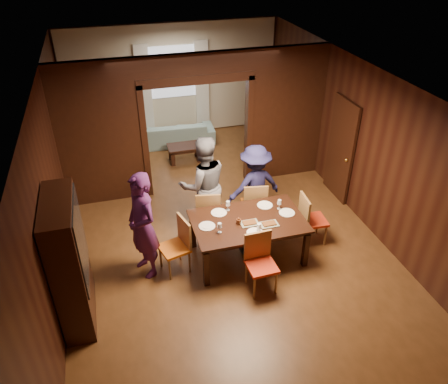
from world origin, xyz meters
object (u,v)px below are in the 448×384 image
object	(u,v)px
dining_table	(248,238)
coffee_table	(185,153)
person_purple	(143,226)
sofa	(176,133)
chair_far_r	(254,203)
person_grey	(204,185)
chair_far_l	(208,211)
chair_left	(174,247)
person_navy	(255,185)
hutch	(70,263)
chair_near	(262,265)
chair_right	(314,219)

from	to	relation	value
dining_table	coffee_table	bearing A→B (deg)	95.29
person_purple	sofa	world-z (taller)	person_purple
coffee_table	chair_far_r	distance (m)	3.01
person_grey	chair_far_l	bearing A→B (deg)	94.48
dining_table	chair_left	size ratio (longest dim) A/B	1.93
person_navy	dining_table	world-z (taller)	person_navy
person_navy	hutch	size ratio (longest dim) A/B	0.80
person_navy	chair_far_l	size ratio (longest dim) A/B	1.65
chair_far_r	person_grey	bearing A→B (deg)	0.26
person_navy	chair_far_r	distance (m)	0.34
person_navy	dining_table	bearing A→B (deg)	57.11
chair_near	person_purple	bearing A→B (deg)	149.69
hutch	chair_right	bearing A→B (deg)	9.32
person_grey	hutch	distance (m)	2.78
person_purple	sofa	xyz separation A→B (m)	(1.35, 4.67, -0.63)
chair_left	chair_far_l	bearing A→B (deg)	121.46
hutch	dining_table	bearing A→B (deg)	11.85
person_navy	chair_near	distance (m)	1.87
chair_far_l	hutch	world-z (taller)	hutch
coffee_table	hutch	distance (m)	5.05
chair_near	coffee_table	bearing A→B (deg)	91.71
sofa	chair_far_r	size ratio (longest dim) A/B	2.02
person_purple	person_grey	xyz separation A→B (m)	(1.20, 0.91, 0.02)
person_purple	chair_near	world-z (taller)	person_purple
person_purple	chair_far_l	world-z (taller)	person_purple
sofa	hutch	world-z (taller)	hutch
person_purple	hutch	xyz separation A→B (m)	(-1.07, -0.68, 0.08)
chair_left	chair_right	size ratio (longest dim) A/B	1.00
person_navy	chair_near	size ratio (longest dim) A/B	1.65
person_navy	chair_left	xyz separation A→B (m)	(-1.72, -0.98, -0.32)
person_purple	coffee_table	world-z (taller)	person_purple
coffee_table	chair_far_l	bearing A→B (deg)	-92.93
chair_near	sofa	bearing A→B (deg)	91.28
chair_far_l	chair_far_r	distance (m)	0.89
person_navy	sofa	bearing A→B (deg)	-85.87
coffee_table	chair_near	bearing A→B (deg)	-86.21
sofa	chair_far_l	distance (m)	3.96
coffee_table	chair_near	world-z (taller)	chair_near
coffee_table	hutch	world-z (taller)	hutch
person_purple	person_navy	world-z (taller)	person_purple
person_navy	chair_right	xyz separation A→B (m)	(0.81, -0.88, -0.32)
sofa	hutch	xyz separation A→B (m)	(-2.43, -5.35, 0.71)
chair_right	chair_far_r	bearing A→B (deg)	51.82
person_purple	person_navy	size ratio (longest dim) A/B	1.15
chair_far_r	sofa	bearing A→B (deg)	-68.49
person_grey	hutch	xyz separation A→B (m)	(-2.28, -1.60, 0.06)
sofa	chair_right	distance (m)	4.96
chair_far_l	person_purple	bearing A→B (deg)	41.74
chair_left	chair_near	size ratio (longest dim) A/B	1.00
coffee_table	chair_right	xyz separation A→B (m)	(1.61, -3.67, 0.28)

